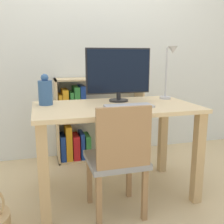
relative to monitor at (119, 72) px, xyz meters
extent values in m
plane|color=#CCB284|center=(-0.08, -0.17, -0.99)|extent=(10.00, 10.00, 0.00)
cube|color=silver|center=(-0.08, 0.84, 0.31)|extent=(8.00, 0.05, 2.60)
cube|color=#D8BC8C|center=(-0.08, -0.17, -0.26)|extent=(1.26, 0.70, 0.03)
cube|color=tan|center=(-0.65, -0.47, -0.63)|extent=(0.07, 0.07, 0.72)
cube|color=tan|center=(0.50, -0.47, -0.63)|extent=(0.07, 0.07, 0.72)
cube|color=tan|center=(-0.65, 0.13, -0.63)|extent=(0.07, 0.07, 0.72)
cube|color=tan|center=(0.50, 0.13, -0.63)|extent=(0.07, 0.07, 0.72)
cylinder|color=#232326|center=(0.00, 0.00, -0.23)|extent=(0.16, 0.16, 0.02)
cylinder|color=#232326|center=(0.00, 0.00, -0.19)|extent=(0.04, 0.04, 0.06)
cube|color=#232326|center=(0.00, 0.00, 0.01)|extent=(0.55, 0.02, 0.37)
cube|color=black|center=(0.00, 0.00, 0.01)|extent=(0.53, 0.03, 0.35)
cube|color=#B2B2B7|center=(0.00, -0.27, -0.23)|extent=(0.36, 0.15, 0.02)
cylinder|color=#33598C|center=(-0.60, 0.00, -0.15)|extent=(0.11, 0.11, 0.19)
sphere|color=#33598C|center=(-0.60, 0.00, -0.03)|extent=(0.06, 0.06, 0.06)
cylinder|color=#B7B7BC|center=(0.44, 0.01, -0.23)|extent=(0.10, 0.10, 0.02)
cylinder|color=#B7B7BC|center=(0.44, 0.01, -0.01)|extent=(0.02, 0.02, 0.43)
cylinder|color=#B7B7BC|center=(0.44, -0.04, 0.20)|extent=(0.01, 0.10, 0.01)
cone|color=#B7B7BC|center=(0.44, -0.09, 0.18)|extent=(0.08, 0.08, 0.06)
cube|color=gray|center=(-0.15, -0.41, -0.59)|extent=(0.40, 0.40, 0.04)
cube|color=#9E754C|center=(-0.15, -0.60, -0.37)|extent=(0.36, 0.03, 0.40)
cube|color=#9E754C|center=(-0.31, -0.58, -0.80)|extent=(0.04, 0.04, 0.38)
cube|color=#9E754C|center=(0.01, -0.58, -0.80)|extent=(0.04, 0.04, 0.38)
cube|color=#9E754C|center=(-0.31, -0.25, -0.80)|extent=(0.04, 0.04, 0.38)
cube|color=#9E754C|center=(0.01, -0.25, -0.80)|extent=(0.04, 0.04, 0.38)
cube|color=#D8BC8C|center=(-0.48, 0.66, -0.55)|extent=(0.02, 0.28, 0.90)
cube|color=#D8BC8C|center=(0.46, 0.66, -0.55)|extent=(0.02, 0.28, 0.90)
cube|color=#D8BC8C|center=(-0.01, 0.66, -0.98)|extent=(0.95, 0.28, 0.02)
cube|color=#D8BC8C|center=(-0.01, 0.66, -0.11)|extent=(0.95, 0.28, 0.02)
cube|color=#D8BC8C|center=(-0.01, 0.66, -0.55)|extent=(0.91, 0.28, 0.02)
cube|color=navy|center=(-0.43, 0.66, -0.84)|extent=(0.05, 0.24, 0.27)
cube|color=orange|center=(-0.37, 0.66, -0.79)|extent=(0.06, 0.24, 0.38)
cube|color=red|center=(-0.29, 0.66, -0.84)|extent=(0.07, 0.24, 0.26)
cube|color=navy|center=(-0.22, 0.66, -0.83)|extent=(0.04, 0.24, 0.29)
cube|color=#2D7F38|center=(-0.16, 0.66, -0.85)|extent=(0.05, 0.24, 0.25)
cube|color=orange|center=(-0.44, 0.66, -0.40)|extent=(0.04, 0.24, 0.28)
cube|color=orange|center=(-0.39, 0.66, -0.37)|extent=(0.06, 0.24, 0.33)
cube|color=#2D7F38|center=(-0.32, 0.66, -0.39)|extent=(0.04, 0.24, 0.30)
cube|color=#2D7F38|center=(-0.27, 0.66, -0.36)|extent=(0.06, 0.24, 0.35)
cube|color=navy|center=(-0.21, 0.66, -0.35)|extent=(0.05, 0.24, 0.36)
camera|label=1|loc=(-0.65, -2.10, 0.14)|focal=42.00mm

